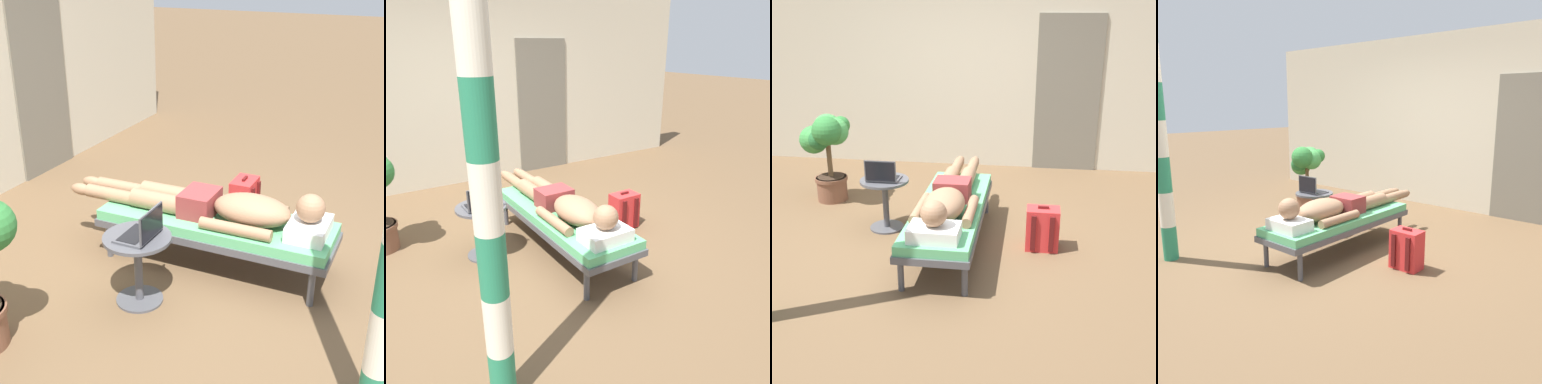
% 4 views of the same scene
% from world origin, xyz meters
% --- Properties ---
extents(ground_plane, '(40.00, 40.00, 0.00)m').
position_xyz_m(ground_plane, '(0.00, 0.00, 0.00)').
color(ground_plane, brown).
extents(house_wall_back, '(7.60, 0.20, 2.70)m').
position_xyz_m(house_wall_back, '(0.14, 2.54, 1.35)').
color(house_wall_back, beige).
rests_on(house_wall_back, ground).
extents(house_door_panel, '(0.84, 0.03, 2.04)m').
position_xyz_m(house_door_panel, '(1.29, 2.43, 1.02)').
color(house_door_panel, '#6D6759').
rests_on(house_door_panel, ground).
extents(lounge_chair, '(0.61, 1.87, 0.42)m').
position_xyz_m(lounge_chair, '(0.14, -0.12, 0.35)').
color(lounge_chair, '#4C4C51').
rests_on(lounge_chair, ground).
extents(person_reclining, '(0.53, 2.17, 0.32)m').
position_xyz_m(person_reclining, '(0.14, -0.17, 0.52)').
color(person_reclining, white).
rests_on(person_reclining, lounge_chair).
extents(side_table, '(0.48, 0.48, 0.52)m').
position_xyz_m(side_table, '(-0.57, 0.18, 0.36)').
color(side_table, '#4C4C51').
rests_on(side_table, ground).
extents(laptop, '(0.31, 0.24, 0.23)m').
position_xyz_m(laptop, '(-0.57, 0.13, 0.58)').
color(laptop, '#4C4C51').
rests_on(laptop, side_table).
extents(backpack, '(0.30, 0.26, 0.42)m').
position_xyz_m(backpack, '(0.99, -0.05, 0.20)').
color(backpack, red).
rests_on(backpack, ground).
extents(potted_plant, '(0.58, 0.56, 1.02)m').
position_xyz_m(potted_plant, '(-1.43, 0.85, 0.67)').
color(potted_plant, brown).
rests_on(potted_plant, ground).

